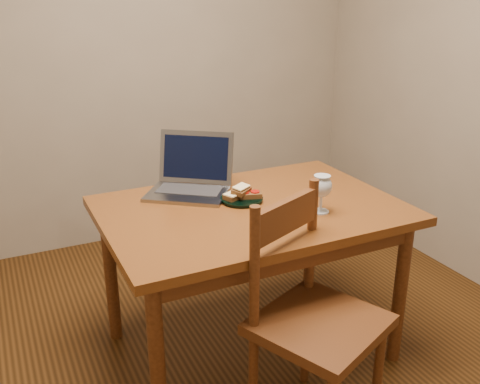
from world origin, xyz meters
name	(u,v)px	position (x,y,z in m)	size (l,w,h in m)	color
floor	(237,364)	(0.00, 0.00, -0.01)	(3.20, 3.20, 0.02)	black
back_wall	(129,47)	(0.00, 1.61, 1.30)	(3.20, 0.02, 2.60)	gray
table	(251,224)	(0.11, 0.08, 0.65)	(1.30, 0.90, 0.74)	#4C270C
chair	(314,308)	(0.11, -0.44, 0.52)	(0.58, 0.57, 0.48)	#3B1E0C
plate	(242,199)	(0.10, 0.16, 0.75)	(0.19, 0.19, 0.02)	black
sandwich_cheese	(234,195)	(0.07, 0.17, 0.77)	(0.10, 0.06, 0.03)	#381E0C
sandwich_tomato	(250,194)	(0.14, 0.15, 0.77)	(0.10, 0.06, 0.03)	#381E0C
sandwich_top	(241,190)	(0.10, 0.16, 0.79)	(0.10, 0.06, 0.03)	#381E0C
milk_glass	(321,194)	(0.35, -0.10, 0.82)	(0.09, 0.09, 0.17)	white
laptop	(191,176)	(-0.05, 0.40, 0.81)	(0.49, 0.48, 0.26)	slate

